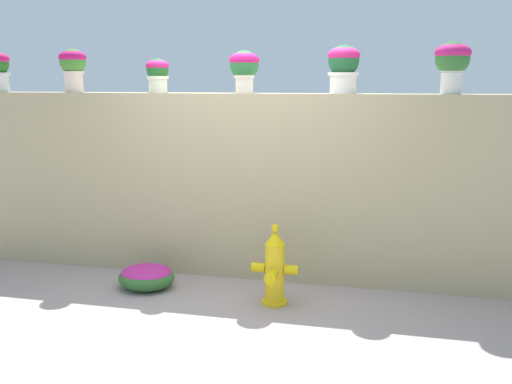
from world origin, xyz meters
The scene contains 9 objects.
ground_plane centered at (0.00, 0.00, 0.00)m, with size 24.00×24.00×0.00m, color #A08F8A.
stone_wall centered at (0.00, 0.92, 0.94)m, with size 6.52×0.33×1.88m, color tan.
potted_plant_1 centered at (-1.90, 0.91, 2.17)m, with size 0.28×0.28×0.45m.
potted_plant_2 centered at (-0.96, 0.94, 2.08)m, with size 0.24×0.24×0.35m.
potted_plant_3 centered at (-0.03, 0.92, 2.14)m, with size 0.30×0.30×0.41m.
potted_plant_4 centered at (0.93, 0.96, 2.15)m, with size 0.31×0.31×0.46m.
potted_plant_5 centered at (1.91, 0.89, 2.18)m, with size 0.32×0.32×0.47m.
fire_hydrant centered at (0.43, 0.17, 0.33)m, with size 0.43×0.34×0.74m.
flower_bush_left centered at (-0.88, 0.29, 0.12)m, with size 0.55×0.50×0.23m.
Camera 1 is at (1.38, -4.67, 2.00)m, focal length 40.16 mm.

